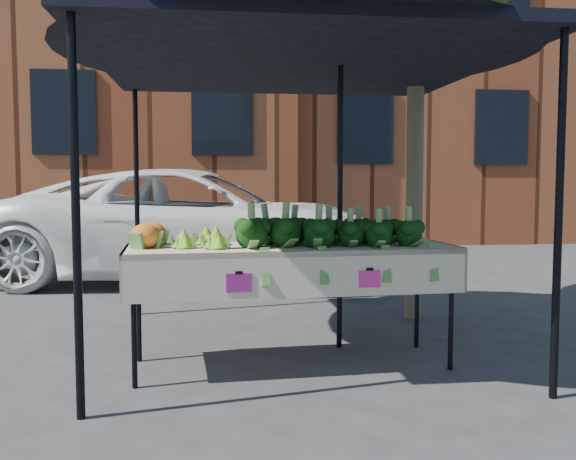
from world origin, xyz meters
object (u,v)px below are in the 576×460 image
Objects in this scene: vehicle at (195,78)px; table at (291,306)px; street_tree at (416,70)px; canopy at (296,182)px.

table is at bearing -158.73° from vehicle.
vehicle is 3.52m from street_tree.
vehicle is at bearing 103.78° from canopy.
table is 0.77× the size of canopy.
canopy is 0.57× the size of vehicle.
table is 0.50× the size of street_tree.
street_tree is (1.42, 1.49, 2.02)m from table.
canopy is (0.11, 0.54, 0.92)m from table.
canopy is at bearing -144.18° from street_tree.
street_tree is (2.21, -2.72, -0.32)m from vehicle.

